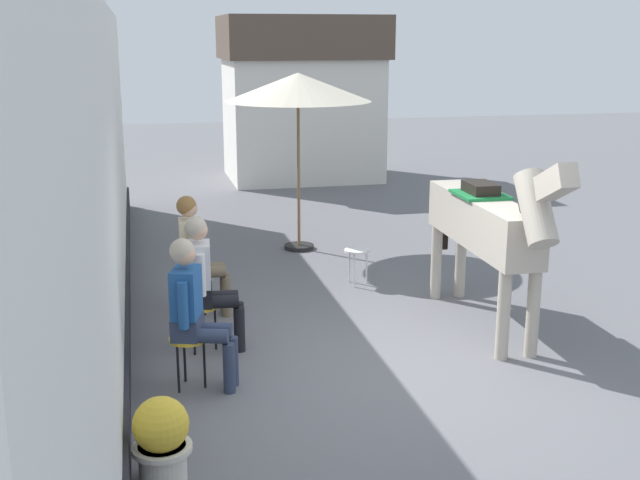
% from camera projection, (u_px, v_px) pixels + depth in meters
% --- Properties ---
extents(ground_plane, '(40.00, 40.00, 0.00)m').
position_uv_depth(ground_plane, '(319.00, 284.00, 10.32)').
color(ground_plane, slate).
extents(pub_facade_wall, '(0.34, 14.00, 3.40)m').
position_uv_depth(pub_facade_wall, '(102.00, 197.00, 7.97)').
color(pub_facade_wall, white).
rests_on(pub_facade_wall, ground_plane).
extents(distant_cottage, '(3.40, 2.60, 3.50)m').
position_uv_depth(distant_cottage, '(302.00, 96.00, 17.55)').
color(distant_cottage, silver).
rests_on(distant_cottage, ground_plane).
extents(seated_visitor_near, '(0.61, 0.48, 1.39)m').
position_uv_depth(seated_visitor_near, '(194.00, 306.00, 7.09)').
color(seated_visitor_near, gold).
rests_on(seated_visitor_near, ground_plane).
extents(seated_visitor_middle, '(0.61, 0.49, 1.39)m').
position_uv_depth(seated_visitor_middle, '(206.00, 276.00, 7.96)').
color(seated_visitor_middle, gold).
rests_on(seated_visitor_middle, ground_plane).
extents(seated_visitor_far, '(0.61, 0.49, 1.39)m').
position_uv_depth(seated_visitor_far, '(196.00, 250.00, 8.95)').
color(seated_visitor_far, red).
rests_on(seated_visitor_far, ground_plane).
extents(saddled_horse_center, '(0.52, 3.00, 2.06)m').
position_uv_depth(saddled_horse_center, '(488.00, 224.00, 8.48)').
color(saddled_horse_center, '#B2A899').
rests_on(saddled_horse_center, ground_plane).
extents(flower_planter_near, '(0.43, 0.43, 0.64)m').
position_uv_depth(flower_planter_near, '(161.00, 438.00, 5.67)').
color(flower_planter_near, beige).
rests_on(flower_planter_near, ground_plane).
extents(cafe_parasol, '(2.10, 2.10, 2.58)m').
position_uv_depth(cafe_parasol, '(298.00, 88.00, 11.42)').
color(cafe_parasol, black).
rests_on(cafe_parasol, ground_plane).
extents(spare_stool_white, '(0.32, 0.32, 0.46)m').
position_uv_depth(spare_stool_white, '(357.00, 254.00, 10.20)').
color(spare_stool_white, white).
rests_on(spare_stool_white, ground_plane).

